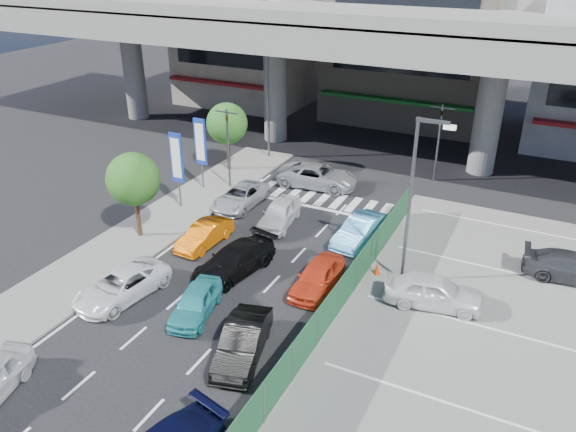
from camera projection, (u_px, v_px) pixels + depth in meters
The scene contains 28 objects.
ground at pixel (208, 309), 24.63m from camera, with size 120.00×120.00×0.00m, color black.
parking_lot at pixel (473, 355), 21.87m from camera, with size 12.00×28.00×0.06m, color slate.
sidewalk_left at pixel (141, 236), 30.58m from camera, with size 4.00×30.00×0.12m, color slate.
fence_run at pixel (329, 312), 22.93m from camera, with size 0.16×22.00×1.80m, color #1A4E2B, non-canonical shape.
expressway at pixel (378, 33), 38.41m from camera, with size 64.00×14.00×10.75m.
building_west at pixel (249, 33), 53.76m from camera, with size 12.00×10.90×13.00m.
building_center at pixel (417, 31), 47.79m from camera, with size 14.00×10.90×15.00m.
traffic_light_left at pixel (227, 129), 34.97m from camera, with size 1.60×1.24×5.20m.
traffic_light_right at pixel (441, 124), 35.97m from camera, with size 1.60×1.24×5.20m.
street_lamp_right at pixel (415, 190), 24.49m from camera, with size 1.65×0.22×8.00m.
street_lamp_left at pixel (270, 94), 39.47m from camera, with size 1.65×0.22×8.00m.
signboard_near at pixel (177, 160), 32.54m from camera, with size 0.80×0.14×4.70m.
signboard_far at pixel (200, 144), 35.11m from camera, with size 0.80×0.14×4.70m.
tree_near at pixel (133, 179), 29.11m from camera, with size 2.80×2.80×4.80m.
tree_far at pixel (227, 124), 37.86m from camera, with size 2.80×2.80×4.80m.
sedan_white_mid_left at pixel (122, 285), 25.17m from camera, with size 2.13×4.62×1.28m, color white.
taxi_teal_mid at pixel (196, 302), 24.03m from camera, with size 1.48×3.67×1.25m, color teal.
hatch_black_mid_right at pixel (243, 342), 21.58m from camera, with size 1.46×4.19×1.38m, color black.
taxi_orange_left at pixel (205, 235), 29.52m from camera, with size 1.30×3.72×1.23m, color #D85F05.
sedan_black_mid at pixel (234, 261), 27.01m from camera, with size 1.93×4.76×1.38m, color black.
taxi_orange_right at pixel (317, 277), 25.75m from camera, with size 1.58×3.92×1.33m, color red.
wagon_silver_front_left at pixel (241, 197), 33.87m from camera, with size 2.05×4.44×1.23m, color #A7A8AF.
sedan_white_front_mid at pixel (279, 213), 31.65m from camera, with size 1.63×4.05×1.38m, color silver.
kei_truck_front_right at pixel (360, 230), 29.80m from camera, with size 1.46×4.19×1.38m, color #55ACE7.
crossing_wagon_silver at pixel (317, 176), 36.49m from camera, with size 2.43×5.27×1.46m, color #969A9D.
parked_sedan_white at pixel (434, 291), 24.49m from camera, with size 1.72×4.28×1.46m, color silver.
parked_sedan_dgrey at pixel (574, 268), 26.38m from camera, with size 1.85×4.54×1.32m, color #333439.
traffic_cone at pixel (377, 268), 26.99m from camera, with size 0.32×0.32×0.63m, color red.
Camera 1 is at (12.11, -16.59, 14.62)m, focal length 35.00 mm.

